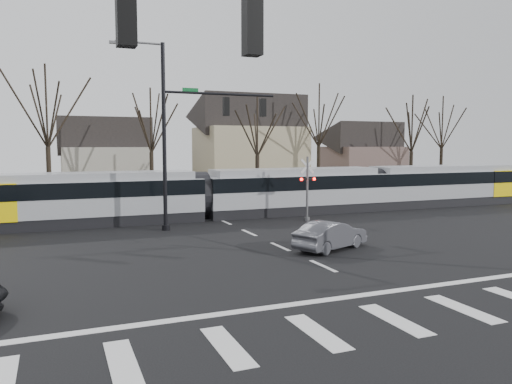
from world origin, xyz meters
name	(u,v)px	position (x,y,z in m)	size (l,w,h in m)	color
ground	(351,279)	(0.00, 0.00, 0.00)	(140.00, 140.00, 0.00)	black
grass_verge	(165,195)	(0.00, 32.00, 0.01)	(140.00, 28.00, 0.01)	#38331E
crosswalk	(430,314)	(0.00, -4.00, 0.01)	(27.00, 2.60, 0.01)	silver
stop_line	(382,292)	(0.00, -1.80, 0.01)	(28.00, 0.35, 0.01)	silver
lane_dashes	(216,218)	(0.00, 16.00, 0.01)	(0.18, 30.00, 0.01)	silver
rail_pair	(217,218)	(0.00, 15.80, 0.03)	(90.00, 1.52, 0.06)	#59595E
tram	(293,189)	(5.57, 16.00, 1.69)	(40.88, 3.04, 3.10)	gray
sedan	(331,235)	(1.89, 4.62, 0.65)	(4.17, 2.82, 1.30)	#47474D
signal_pole_far	(192,127)	(-2.41, 12.50, 5.70)	(9.28, 0.44, 10.20)	black
rail_crossing_signal	(307,190)	(5.00, 12.79, 1.89)	(1.08, 0.36, 4.00)	#59595B
tree_row	(202,142)	(2.00, 26.00, 5.00)	(59.20, 7.20, 10.00)	black
house_b	(105,153)	(-5.00, 36.00, 3.97)	(8.64, 7.56, 7.65)	gray
house_c	(249,140)	(9.00, 33.00, 5.23)	(10.80, 8.64, 10.10)	gray
house_d	(362,151)	(24.00, 35.00, 3.97)	(8.64, 7.56, 7.65)	brown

